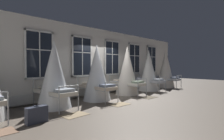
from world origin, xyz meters
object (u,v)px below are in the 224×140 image
at_px(cot_second, 54,75).
at_px(suitcase_dark, 37,115).
at_px(cot_fourth, 127,71).
at_px(cot_fifth, 149,71).
at_px(cot_sixth, 166,69).
at_px(cot_third, 97,73).

relative_size(cot_second, suitcase_dark, 4.31).
bearing_deg(cot_second, suitcase_dark, 135.96).
height_order(cot_fourth, suitcase_dark, cot_fourth).
relative_size(cot_fifth, suitcase_dark, 4.35).
distance_m(cot_second, cot_fifth, 6.17).
bearing_deg(cot_sixth, suitcase_dark, 98.29).
height_order(cot_fifth, suitcase_dark, cot_fifth).
distance_m(cot_fourth, cot_fifth, 2.03).
distance_m(cot_third, cot_sixth, 6.33).
bearing_deg(cot_third, cot_sixth, -88.29).
distance_m(cot_second, cot_sixth, 8.35).
distance_m(cot_fourth, suitcase_dark, 5.56).
xyz_separation_m(cot_fourth, suitcase_dark, (-5.32, -1.24, -1.01)).
bearing_deg(cot_fourth, cot_fifth, -91.43).
xyz_separation_m(cot_second, cot_third, (2.02, -0.02, -0.00)).
distance_m(cot_third, suitcase_dark, 3.56).
relative_size(cot_fourth, suitcase_dark, 4.48).
height_order(cot_second, cot_fifth, cot_fifth).
relative_size(cot_fifth, cot_sixth, 0.94).
xyz_separation_m(cot_second, suitcase_dark, (-1.18, -1.24, -0.97)).
bearing_deg(suitcase_dark, cot_second, 43.90).
bearing_deg(cot_sixth, cot_second, 90.83).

